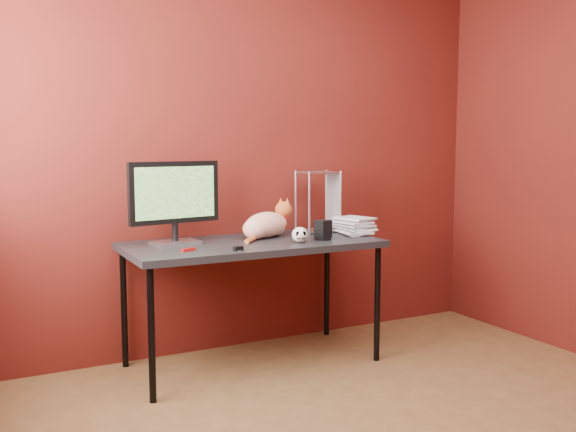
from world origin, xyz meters
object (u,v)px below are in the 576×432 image
speaker (323,231)px  skull_mug (300,235)px  book_stack (343,140)px  cat (266,224)px  desk (252,250)px  monitor (175,198)px

speaker → skull_mug: bearing=172.8°
skull_mug → book_stack: book_stack is taller
cat → book_stack: size_ratio=0.36×
desk → book_stack: size_ratio=1.25×
monitor → book_stack: size_ratio=0.46×
desk → cat: bearing=35.8°
cat → book_stack: book_stack is taller
speaker → book_stack: (0.22, 0.13, 0.54)m
desk → speaker: size_ratio=12.66×
skull_mug → book_stack: size_ratio=0.08×
monitor → desk: bearing=-21.9°
monitor → book_stack: (1.07, -0.11, 0.33)m
skull_mug → speaker: 0.18m
desk → skull_mug: skull_mug is taller
speaker → desk: bearing=143.0°
desk → monitor: (-0.44, 0.10, 0.32)m
speaker → book_stack: size_ratio=0.10×
cat → monitor: bearing=156.8°
monitor → speaker: bearing=-24.2°
skull_mug → desk: bearing=163.0°
speaker → cat: bearing=119.0°
skull_mug → book_stack: (0.40, 0.17, 0.55)m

